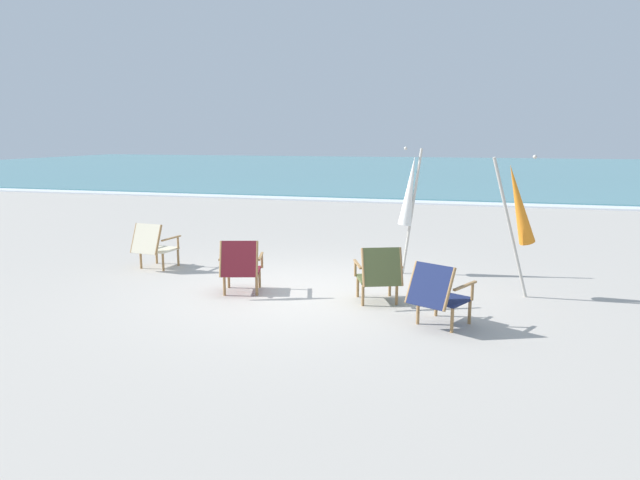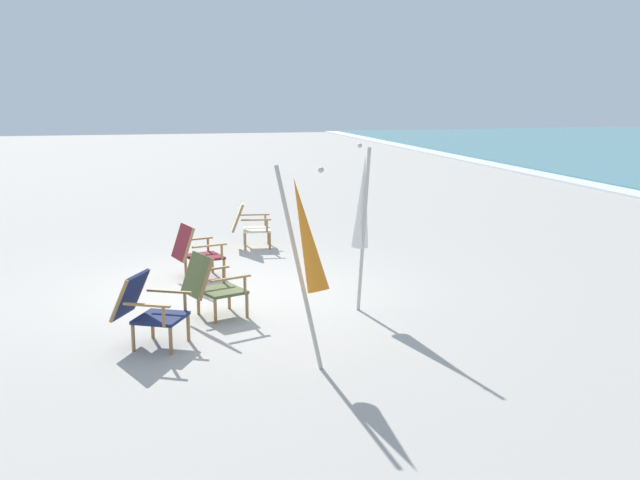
% 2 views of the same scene
% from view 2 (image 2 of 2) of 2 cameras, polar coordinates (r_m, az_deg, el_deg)
% --- Properties ---
extents(ground_plane, '(80.00, 80.00, 0.00)m').
position_cam_2_polar(ground_plane, '(10.55, -7.58, -3.88)').
color(ground_plane, '#B2AAA0').
extents(beach_chair_far_center, '(0.73, 0.80, 0.82)m').
position_cam_2_polar(beach_chair_far_center, '(11.19, -9.53, -0.78)').
color(beach_chair_far_center, maroon).
rests_on(beach_chair_far_center, ground).
extents(beach_chair_mid_center, '(0.65, 0.75, 0.81)m').
position_cam_2_polar(beach_chair_mid_center, '(13.35, -5.50, 1.26)').
color(beach_chair_mid_center, beige).
rests_on(beach_chair_mid_center, ground).
extents(beach_chair_back_right, '(0.78, 0.84, 0.81)m').
position_cam_2_polar(beach_chair_back_right, '(9.23, -8.32, -3.33)').
color(beach_chair_back_right, '#515B33').
rests_on(beach_chair_back_right, ground).
extents(beach_chair_back_left, '(0.84, 0.90, 0.80)m').
position_cam_2_polar(beach_chair_back_left, '(8.39, -13.06, -5.02)').
color(beach_chair_back_left, '#19234C').
rests_on(beach_chair_back_left, ground).
extents(umbrella_furled_orange, '(0.70, 0.50, 2.03)m').
position_cam_2_polar(umbrella_furled_orange, '(7.41, -1.11, 0.30)').
color(umbrella_furled_orange, '#B7B2A8').
rests_on(umbrella_furled_orange, ground).
extents(umbrella_furled_white, '(0.39, 0.28, 2.12)m').
position_cam_2_polar(umbrella_furled_white, '(9.22, 3.25, 2.81)').
color(umbrella_furled_white, '#B7B2A8').
rests_on(umbrella_furled_white, ground).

